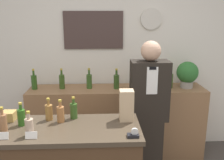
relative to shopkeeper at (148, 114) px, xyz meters
name	(u,v)px	position (x,y,z in m)	size (l,w,h in m)	color
back_wall	(107,54)	(-0.44, 0.84, 0.55)	(5.20, 0.09, 2.70)	silver
back_shelf	(117,122)	(-0.32, 0.55, -0.33)	(2.29, 0.47, 0.95)	#8E6642
shopkeeper	(148,114)	(0.00, 0.00, 0.00)	(0.41, 0.26, 1.62)	black
potted_plant	(187,73)	(0.60, 0.53, 0.33)	(0.28, 0.28, 0.35)	#9E998E
paper_bag	(126,105)	(-0.30, -0.51, 0.30)	(0.12, 0.11, 0.28)	tan
tape_dispenser	(134,134)	(-0.28, -0.83, 0.18)	(0.09, 0.06, 0.07)	black
price_card_left	(2,136)	(-1.28, -0.82, 0.19)	(0.09, 0.02, 0.06)	white
price_card_right	(31,135)	(-1.06, -0.82, 0.19)	(0.09, 0.02, 0.06)	white
gift_box	(9,116)	(-1.35, -0.46, 0.20)	(0.12, 0.11, 0.08)	tan
counter_bottle_0	(3,122)	(-1.32, -0.67, 0.24)	(0.07, 0.07, 0.21)	#956642
counter_bottle_1	(21,117)	(-1.20, -0.57, 0.24)	(0.07, 0.07, 0.21)	#2A5B1B
counter_bottle_2	(29,127)	(-1.08, -0.77, 0.24)	(0.07, 0.07, 0.21)	tan
counter_bottle_3	(49,112)	(-0.99, -0.47, 0.24)	(0.07, 0.07, 0.21)	olive
counter_bottle_4	(61,114)	(-0.88, -0.52, 0.24)	(0.07, 0.07, 0.21)	#9E6638
counter_bottle_5	(74,110)	(-0.78, -0.45, 0.24)	(0.07, 0.07, 0.21)	#31531F
shelf_bottle_0	(34,82)	(-1.38, 0.56, 0.24)	(0.07, 0.07, 0.27)	#2C521C
shelf_bottle_1	(62,81)	(-1.03, 0.56, 0.24)	(0.07, 0.07, 0.27)	#33501E
shelf_bottle_2	(89,81)	(-0.68, 0.56, 0.24)	(0.07, 0.07, 0.27)	#345722
shelf_bottle_3	(116,81)	(-0.32, 0.53, 0.24)	(0.07, 0.07, 0.27)	#2F4C1E
shelf_bottle_4	(143,80)	(0.03, 0.56, 0.24)	(0.07, 0.07, 0.27)	#295222
shelf_bottle_5	(170,80)	(0.38, 0.54, 0.24)	(0.07, 0.07, 0.27)	#34551C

